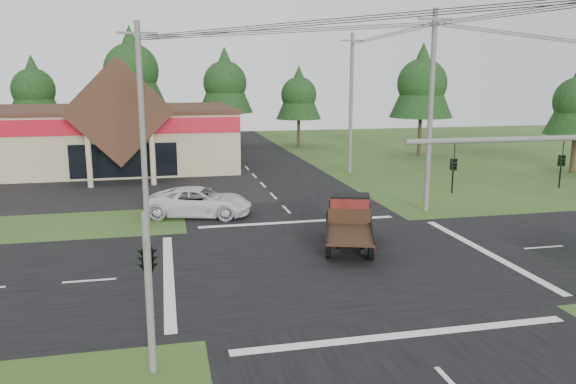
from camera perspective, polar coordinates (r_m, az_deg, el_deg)
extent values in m
plane|color=#2D4A1A|center=(24.10, 4.97, -7.20)|extent=(120.00, 120.00, 0.00)
cube|color=black|center=(24.10, 4.97, -7.18)|extent=(12.00, 120.00, 0.02)
cube|color=black|center=(24.09, 4.97, -7.18)|extent=(120.00, 12.00, 0.02)
cube|color=black|center=(42.06, -21.94, 0.14)|extent=(28.00, 14.00, 0.02)
cube|color=tan|center=(52.78, -22.42, 5.00)|extent=(30.00, 15.00, 5.00)
cube|color=#382417|center=(52.59, -22.64, 7.76)|extent=(30.40, 15.40, 0.30)
cube|color=maroon|center=(45.25, -24.16, 5.95)|extent=(30.00, 0.12, 1.20)
cube|color=#382417|center=(43.41, -16.70, 7.87)|extent=(7.78, 4.00, 7.78)
cylinder|color=tan|center=(42.26, -19.57, 3.09)|extent=(0.40, 0.40, 4.00)
cylinder|color=tan|center=(41.94, -13.59, 3.38)|extent=(0.40, 0.40, 4.00)
cube|color=black|center=(44.76, -16.33, 3.09)|extent=(8.00, 0.08, 2.60)
cylinder|color=#595651|center=(17.75, 23.73, 4.98)|extent=(8.00, 0.16, 0.16)
imported|color=black|center=(18.48, 25.99, 1.88)|extent=(0.16, 0.20, 1.00)
imported|color=black|center=(16.54, 16.43, 1.57)|extent=(0.16, 0.20, 1.00)
cylinder|color=#595651|center=(15.29, -13.92, -10.02)|extent=(0.20, 0.20, 4.40)
imported|color=black|center=(15.00, -14.18, -4.40)|extent=(0.53, 2.48, 1.00)
sphere|color=#FF0C0C|center=(15.09, -14.21, -3.52)|extent=(0.18, 0.18, 0.18)
cylinder|color=#595651|center=(29.86, -14.59, 6.42)|extent=(0.30, 0.30, 10.50)
cube|color=#595651|center=(29.83, -15.05, 15.34)|extent=(2.00, 0.12, 0.12)
cylinder|color=#595651|center=(33.35, 14.27, 7.80)|extent=(0.30, 0.30, 11.50)
cube|color=#595651|center=(33.44, 14.73, 16.63)|extent=(2.00, 0.12, 0.12)
cylinder|color=#595651|center=(46.27, 6.41, 8.85)|extent=(0.30, 0.30, 11.20)
cube|color=#595651|center=(46.31, 6.56, 15.04)|extent=(2.00, 0.12, 0.12)
cylinder|color=#332316|center=(65.33, -24.10, 5.31)|extent=(0.36, 0.36, 3.50)
cone|color=black|center=(65.07, -24.47, 9.72)|extent=(5.60, 5.60, 6.60)
sphere|color=black|center=(65.07, -24.45, 9.46)|extent=(4.40, 4.40, 4.40)
cylinder|color=#332316|center=(63.05, -15.34, 6.19)|extent=(0.36, 0.36, 4.55)
cone|color=black|center=(62.82, -15.67, 12.15)|extent=(7.28, 7.28, 8.58)
sphere|color=black|center=(62.82, -15.65, 11.80)|extent=(5.72, 5.72, 5.72)
cylinder|color=#332316|center=(64.38, -6.32, 6.32)|extent=(0.36, 0.36, 3.85)
cone|color=black|center=(64.12, -6.43, 11.26)|extent=(6.16, 6.16, 7.26)
sphere|color=black|center=(64.12, -6.42, 10.97)|extent=(4.84, 4.84, 4.84)
cylinder|color=#332316|center=(63.82, 1.09, 6.02)|extent=(0.36, 0.36, 3.15)
cone|color=black|center=(63.54, 1.10, 10.11)|extent=(5.04, 5.04, 5.94)
sphere|color=black|center=(63.55, 1.10, 9.86)|extent=(3.96, 3.96, 3.96)
cylinder|color=#332316|center=(57.73, 13.21, 5.48)|extent=(0.36, 0.36, 3.85)
cone|color=black|center=(57.44, 13.47, 11.00)|extent=(6.16, 6.16, 7.26)
sphere|color=black|center=(57.44, 13.45, 10.67)|extent=(4.84, 4.84, 4.84)
cylinder|color=#332316|center=(51.99, 26.99, 3.50)|extent=(0.36, 0.36, 3.15)
imported|color=silver|center=(32.17, -9.02, -0.99)|extent=(6.43, 4.19, 1.64)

